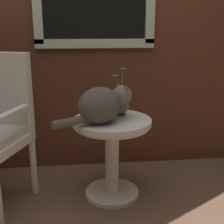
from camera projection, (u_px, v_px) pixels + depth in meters
The scene contains 5 objects.
ground_plane at pixel (85, 216), 1.97m from camera, with size 6.00×6.00×0.00m, color brown.
back_wall at pixel (78, 8), 2.36m from camera, with size 4.00×0.07×2.60m.
wicker_side_table at pixel (112, 142), 2.11m from camera, with size 0.53×0.53×0.57m.
cat at pixel (102, 104), 1.96m from camera, with size 0.52×0.36×0.24m.
pewter_vase_with_ivy at pixel (121, 103), 2.13m from camera, with size 0.12×0.13×0.32m.
Camera 1 is at (-0.02, -1.73, 1.18)m, focal length 49.17 mm.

